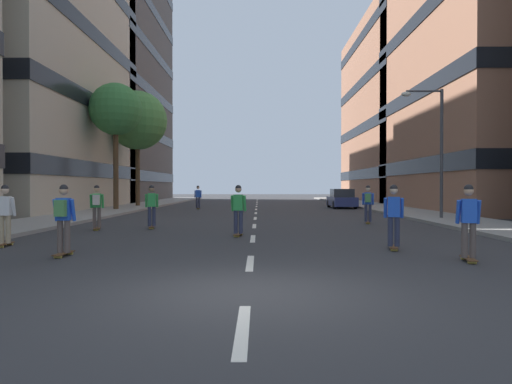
# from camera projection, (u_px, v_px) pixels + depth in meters

# --- Properties ---
(ground_plane) EXTENTS (143.80, 143.80, 0.00)m
(ground_plane) POSITION_uv_depth(u_px,v_px,m) (256.00, 212.00, 31.78)
(ground_plane) COLOR #333335
(sidewalk_left) EXTENTS (3.68, 65.91, 0.14)m
(sidewalk_left) POSITION_uv_depth(u_px,v_px,m) (121.00, 209.00, 34.83)
(sidewalk_left) COLOR gray
(sidewalk_left) RESTS_ON ground_plane
(sidewalk_right) EXTENTS (3.68, 65.91, 0.14)m
(sidewalk_right) POSITION_uv_depth(u_px,v_px,m) (391.00, 209.00, 34.72)
(sidewalk_right) COLOR gray
(sidewalk_right) RESTS_ON ground_plane
(lane_markings) EXTENTS (0.16, 57.20, 0.01)m
(lane_markings) POSITION_uv_depth(u_px,v_px,m) (256.00, 211.00, 33.31)
(lane_markings) COLOR silver
(lane_markings) RESTS_ON ground_plane
(building_left_far) EXTENTS (17.47, 21.94, 28.08)m
(building_left_far) POSITION_uv_depth(u_px,v_px,m) (80.00, 78.00, 54.86)
(building_left_far) COLOR #4C4744
(building_left_far) RESTS_ON ground_plane
(building_right_far) EXTENTS (17.47, 23.73, 20.41)m
(building_right_far) POSITION_uv_depth(u_px,v_px,m) (435.00, 111.00, 54.67)
(building_right_far) COLOR #9E6B51
(building_right_far) RESTS_ON ground_plane
(parked_car_near) EXTENTS (1.82, 4.40, 1.52)m
(parked_car_near) POSITION_uv_depth(u_px,v_px,m) (342.00, 199.00, 37.96)
(parked_car_near) COLOR navy
(parked_car_near) RESTS_ON ground_plane
(street_tree_mid) EXTENTS (3.63, 3.63, 8.80)m
(street_tree_mid) POSITION_uv_depth(u_px,v_px,m) (116.00, 110.00, 33.46)
(street_tree_mid) COLOR #4C3823
(street_tree_mid) RESTS_ON sidewalk_left
(street_tree_far) EXTENTS (4.84, 4.84, 9.45)m
(street_tree_far) POSITION_uv_depth(u_px,v_px,m) (138.00, 121.00, 39.51)
(street_tree_far) COLOR #4C3823
(street_tree_far) RESTS_ON sidewalk_left
(streetlamp_right) EXTENTS (2.13, 0.30, 6.50)m
(streetlamp_right) POSITION_uv_depth(u_px,v_px,m) (434.00, 139.00, 24.22)
(streetlamp_right) COLOR #3F3F44
(streetlamp_right) RESTS_ON sidewalk_right
(skater_0) EXTENTS (0.57, 0.92, 1.78)m
(skater_0) POSITION_uv_depth(u_px,v_px,m) (97.00, 204.00, 18.89)
(skater_0) COLOR brown
(skater_0) RESTS_ON ground_plane
(skater_1) EXTENTS (0.57, 0.92, 1.78)m
(skater_1) POSITION_uv_depth(u_px,v_px,m) (394.00, 214.00, 13.06)
(skater_1) COLOR brown
(skater_1) RESTS_ON ground_plane
(skater_2) EXTENTS (0.56, 0.92, 1.78)m
(skater_2) POSITION_uv_depth(u_px,v_px,m) (469.00, 219.00, 10.98)
(skater_2) COLOR brown
(skater_2) RESTS_ON ground_plane
(skater_3) EXTENTS (0.57, 0.92, 1.78)m
(skater_3) POSITION_uv_depth(u_px,v_px,m) (368.00, 202.00, 22.14)
(skater_3) COLOR brown
(skater_3) RESTS_ON ground_plane
(skater_4) EXTENTS (0.55, 0.92, 1.78)m
(skater_4) POSITION_uv_depth(u_px,v_px,m) (5.00, 212.00, 13.75)
(skater_4) COLOR brown
(skater_4) RESTS_ON ground_plane
(skater_5) EXTENTS (0.56, 0.92, 1.78)m
(skater_5) POSITION_uv_depth(u_px,v_px,m) (152.00, 204.00, 19.58)
(skater_5) COLOR brown
(skater_5) RESTS_ON ground_plane
(skater_6) EXTENTS (0.54, 0.91, 1.78)m
(skater_6) POSITION_uv_depth(u_px,v_px,m) (63.00, 215.00, 11.78)
(skater_6) COLOR brown
(skater_6) RESTS_ON ground_plane
(skater_7) EXTENTS (0.56, 0.92, 1.78)m
(skater_7) POSITION_uv_depth(u_px,v_px,m) (238.00, 208.00, 16.57)
(skater_7) COLOR brown
(skater_7) RESTS_ON ground_plane
(skater_9) EXTENTS (0.56, 0.92, 1.78)m
(skater_9) POSITION_uv_depth(u_px,v_px,m) (198.00, 196.00, 36.31)
(skater_9) COLOR brown
(skater_9) RESTS_ON ground_plane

